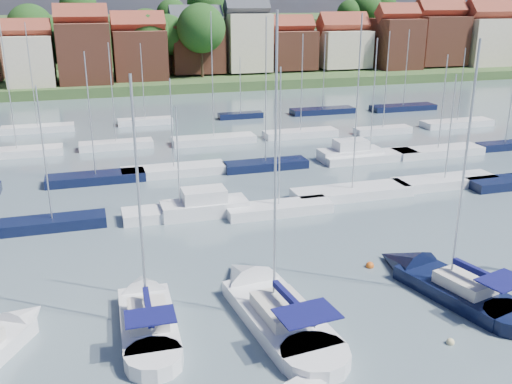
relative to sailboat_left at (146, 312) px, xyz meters
name	(u,v)px	position (x,y,z in m)	size (l,w,h in m)	color
ground	(214,151)	(11.64, 34.70, -0.36)	(260.00, 260.00, 0.00)	#4D6169
sailboat_left	(146,312)	(0.00, 0.00, 0.00)	(3.17, 10.84, 14.67)	silver
sailboat_centre	(265,302)	(6.65, -0.74, -0.01)	(4.92, 13.48, 17.82)	silver
sailboat_navy	(438,282)	(17.57, -1.47, 0.00)	(5.91, 12.06, 16.16)	black
buoy_c	(305,367)	(6.80, -6.70, -0.36)	(0.54, 0.54, 0.54)	#D85914
buoy_d	(450,344)	(14.69, -6.98, -0.36)	(0.41, 0.41, 0.41)	beige
buoy_e	(370,267)	(14.85, 2.18, -0.36)	(0.54, 0.54, 0.54)	#D85914
marina_field	(241,157)	(13.55, 29.85, 0.07)	(79.62, 41.41, 15.93)	silver
far_shore_town	(145,47)	(13.87, 127.37, 4.25)	(212.46, 90.00, 22.27)	#3C592C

